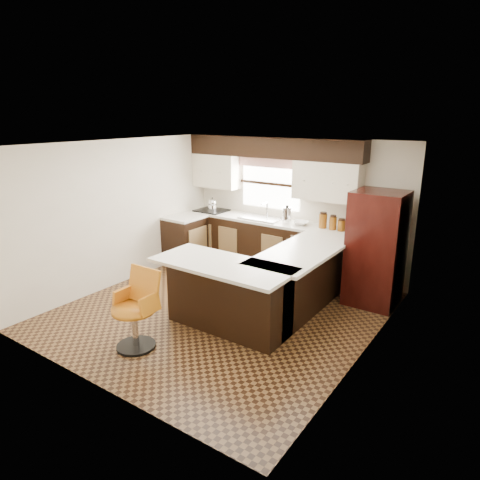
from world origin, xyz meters
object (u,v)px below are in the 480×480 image
Objects in this scene: peninsula_return at (228,296)px; peninsula_long at (297,282)px; refrigerator at (376,249)px; bar_chair at (133,311)px.

peninsula_long is at bearing 61.70° from peninsula_return.
refrigerator is at bearing 48.73° from peninsula_long.
peninsula_return is 1.67× the size of bar_chair.
peninsula_return is at bearing -125.12° from refrigerator.
bar_chair reaches higher than peninsula_long.
refrigerator reaches higher than bar_chair.
refrigerator is 3.59m from bar_chair.
peninsula_long is 1.18× the size of peninsula_return.
peninsula_long is 1.13× the size of refrigerator.
bar_chair is (-1.16, -2.05, 0.04)m from peninsula_long.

